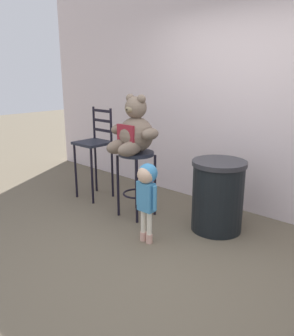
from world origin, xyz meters
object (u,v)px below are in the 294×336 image
object	(u,v)px
trash_bin	(218,196)
bar_chair_empty	(95,147)
bar_stool_with_teddy	(136,170)
teddy_bear	(134,132)
child_walking	(147,186)

from	to	relation	value
trash_bin	bar_chair_empty	distance (m)	1.86
bar_stool_with_teddy	trash_bin	distance (m)	1.00
teddy_bear	trash_bin	size ratio (longest dim) A/B	0.84
child_walking	trash_bin	size ratio (longest dim) A/B	1.06
trash_bin	bar_stool_with_teddy	bearing A→B (deg)	-161.49
teddy_bear	bar_chair_empty	world-z (taller)	teddy_bear
teddy_bear	child_walking	size ratio (longest dim) A/B	0.80
bar_stool_with_teddy	child_walking	distance (m)	0.70
trash_bin	bar_chair_empty	world-z (taller)	bar_chair_empty
teddy_bear	child_walking	xyz separation A→B (m)	(0.56, -0.39, -0.43)
trash_bin	bar_chair_empty	size ratio (longest dim) A/B	0.64
teddy_bear	child_walking	distance (m)	0.81
bar_chair_empty	bar_stool_with_teddy	bearing A→B (deg)	-6.14
bar_stool_with_teddy	bar_chair_empty	bearing A→B (deg)	173.86
child_walking	trash_bin	distance (m)	0.86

